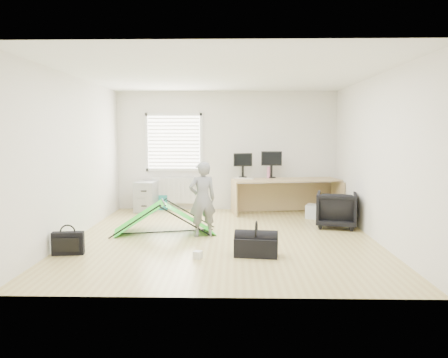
{
  "coord_description": "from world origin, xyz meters",
  "views": [
    {
      "loc": [
        0.18,
        -7.26,
        1.76
      ],
      "look_at": [
        0.0,
        0.4,
        0.95
      ],
      "focal_mm": 35.0,
      "sensor_mm": 36.0,
      "label": 1
    }
  ],
  "objects_px": {
    "monitor_right": "(271,168)",
    "storage_crate": "(319,212)",
    "desk": "(286,197)",
    "duffel_bag": "(256,247)",
    "office_chair": "(336,210)",
    "laptop_bag": "(68,243)",
    "thermos": "(268,172)",
    "person": "(202,199)",
    "filing_cabinet": "(147,196)",
    "monitor_left": "(243,169)",
    "kite": "(164,217)"
  },
  "relations": [
    {
      "from": "person",
      "to": "storage_crate",
      "type": "xyz_separation_m",
      "value": [
        2.29,
        1.64,
        -0.5
      ]
    },
    {
      "from": "thermos",
      "to": "filing_cabinet",
      "type": "bearing_deg",
      "value": 178.04
    },
    {
      "from": "monitor_left",
      "to": "person",
      "type": "xyz_separation_m",
      "value": [
        -0.73,
        -2.37,
        -0.33
      ]
    },
    {
      "from": "office_chair",
      "to": "laptop_bag",
      "type": "distance_m",
      "value": 4.75
    },
    {
      "from": "person",
      "to": "duffel_bag",
      "type": "xyz_separation_m",
      "value": [
        0.85,
        -1.18,
        -0.51
      ]
    },
    {
      "from": "office_chair",
      "to": "storage_crate",
      "type": "xyz_separation_m",
      "value": [
        -0.16,
        0.85,
        -0.19
      ]
    },
    {
      "from": "person",
      "to": "filing_cabinet",
      "type": "bearing_deg",
      "value": -79.13
    },
    {
      "from": "monitor_left",
      "to": "thermos",
      "type": "relative_size",
      "value": 1.67
    },
    {
      "from": "laptop_bag",
      "to": "office_chair",
      "type": "bearing_deg",
      "value": 16.24
    },
    {
      "from": "duffel_bag",
      "to": "monitor_left",
      "type": "bearing_deg",
      "value": 99.46
    },
    {
      "from": "monitor_left",
      "to": "storage_crate",
      "type": "height_order",
      "value": "monitor_left"
    },
    {
      "from": "office_chair",
      "to": "person",
      "type": "relative_size",
      "value": 0.57
    },
    {
      "from": "thermos",
      "to": "storage_crate",
      "type": "height_order",
      "value": "thermos"
    },
    {
      "from": "desk",
      "to": "duffel_bag",
      "type": "bearing_deg",
      "value": -113.06
    },
    {
      "from": "monitor_left",
      "to": "storage_crate",
      "type": "relative_size",
      "value": 0.84
    },
    {
      "from": "kite",
      "to": "duffel_bag",
      "type": "distance_m",
      "value": 2.13
    },
    {
      "from": "thermos",
      "to": "laptop_bag",
      "type": "distance_m",
      "value": 4.73
    },
    {
      "from": "desk",
      "to": "office_chair",
      "type": "height_order",
      "value": "desk"
    },
    {
      "from": "desk",
      "to": "duffel_bag",
      "type": "distance_m",
      "value": 3.34
    },
    {
      "from": "person",
      "to": "duffel_bag",
      "type": "height_order",
      "value": "person"
    },
    {
      "from": "thermos",
      "to": "duffel_bag",
      "type": "distance_m",
      "value": 3.56
    },
    {
      "from": "desk",
      "to": "person",
      "type": "height_order",
      "value": "person"
    },
    {
      "from": "laptop_bag",
      "to": "storage_crate",
      "type": "bearing_deg",
      "value": 25.89
    },
    {
      "from": "monitor_left",
      "to": "monitor_right",
      "type": "bearing_deg",
      "value": -17.57
    },
    {
      "from": "desk",
      "to": "monitor_right",
      "type": "xyz_separation_m",
      "value": [
        -0.3,
        0.27,
        0.6
      ]
    },
    {
      "from": "office_chair",
      "to": "kite",
      "type": "height_order",
      "value": "office_chair"
    },
    {
      "from": "filing_cabinet",
      "to": "duffel_bag",
      "type": "bearing_deg",
      "value": -50.4
    },
    {
      "from": "thermos",
      "to": "person",
      "type": "distance_m",
      "value": 2.63
    },
    {
      "from": "filing_cabinet",
      "to": "monitor_left",
      "type": "relative_size",
      "value": 1.64
    },
    {
      "from": "desk",
      "to": "storage_crate",
      "type": "bearing_deg",
      "value": -42.2
    },
    {
      "from": "monitor_right",
      "to": "filing_cabinet",
      "type": "bearing_deg",
      "value": -175.48
    },
    {
      "from": "kite",
      "to": "office_chair",
      "type": "bearing_deg",
      "value": -4.31
    },
    {
      "from": "filing_cabinet",
      "to": "monitor_right",
      "type": "height_order",
      "value": "monitor_right"
    },
    {
      "from": "storage_crate",
      "to": "duffel_bag",
      "type": "bearing_deg",
      "value": -116.96
    },
    {
      "from": "filing_cabinet",
      "to": "storage_crate",
      "type": "xyz_separation_m",
      "value": [
        3.72,
        -0.73,
        -0.2
      ]
    },
    {
      "from": "monitor_right",
      "to": "laptop_bag",
      "type": "height_order",
      "value": "monitor_right"
    },
    {
      "from": "filing_cabinet",
      "to": "monitor_right",
      "type": "relative_size",
      "value": 1.51
    },
    {
      "from": "desk",
      "to": "thermos",
      "type": "relative_size",
      "value": 9.09
    },
    {
      "from": "monitor_left",
      "to": "storage_crate",
      "type": "bearing_deg",
      "value": -38.16
    },
    {
      "from": "laptop_bag",
      "to": "thermos",
      "type": "bearing_deg",
      "value": 39.27
    },
    {
      "from": "duffel_bag",
      "to": "monitor_right",
      "type": "bearing_deg",
      "value": 89.23
    },
    {
      "from": "thermos",
      "to": "storage_crate",
      "type": "relative_size",
      "value": 0.5
    },
    {
      "from": "monitor_right",
      "to": "storage_crate",
      "type": "relative_size",
      "value": 0.91
    },
    {
      "from": "thermos",
      "to": "storage_crate",
      "type": "bearing_deg",
      "value": -32.42
    },
    {
      "from": "filing_cabinet",
      "to": "office_chair",
      "type": "height_order",
      "value": "filing_cabinet"
    },
    {
      "from": "desk",
      "to": "filing_cabinet",
      "type": "bearing_deg",
      "value": 165.07
    },
    {
      "from": "monitor_right",
      "to": "storage_crate",
      "type": "distance_m",
      "value": 1.43
    },
    {
      "from": "kite",
      "to": "storage_crate",
      "type": "xyz_separation_m",
      "value": [
        2.99,
        1.37,
        -0.13
      ]
    },
    {
      "from": "desk",
      "to": "laptop_bag",
      "type": "distance_m",
      "value": 4.78
    },
    {
      "from": "desk",
      "to": "person",
      "type": "distance_m",
      "value": 2.65
    }
  ]
}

